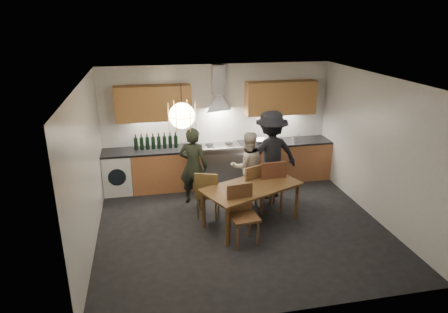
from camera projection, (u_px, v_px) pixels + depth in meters
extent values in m
plane|color=black|center=(241.00, 226.00, 7.15)|extent=(5.00, 5.00, 0.00)
cube|color=white|center=(217.00, 124.00, 8.79)|extent=(5.00, 0.02, 2.60)
cube|color=white|center=(289.00, 222.00, 4.64)|extent=(5.00, 0.02, 2.60)
cube|color=white|center=(87.00, 169.00, 6.24)|extent=(0.02, 4.50, 2.60)
cube|color=white|center=(377.00, 148.00, 7.19)|extent=(0.02, 4.50, 2.60)
cube|color=white|center=(244.00, 80.00, 6.28)|extent=(5.00, 4.50, 0.02)
cube|color=#D08350|center=(167.00, 169.00, 8.58)|extent=(1.45, 0.60, 0.86)
cube|color=#D08350|center=(284.00, 161.00, 9.09)|extent=(2.05, 0.60, 0.86)
cube|color=white|center=(118.00, 173.00, 8.39)|extent=(0.58, 0.58, 0.85)
cube|color=black|center=(151.00, 151.00, 8.38)|extent=(2.05, 0.62, 0.04)
cube|color=black|center=(285.00, 142.00, 8.93)|extent=(2.05, 0.62, 0.04)
cube|color=silver|center=(220.00, 167.00, 8.82)|extent=(0.90, 0.60, 0.80)
cube|color=black|center=(223.00, 172.00, 8.56)|extent=(0.78, 0.02, 0.42)
cube|color=slate|center=(220.00, 148.00, 8.67)|extent=(0.90, 0.60, 0.08)
cube|color=silver|center=(223.00, 149.00, 8.41)|extent=(0.90, 0.08, 0.04)
cube|color=tan|center=(153.00, 103.00, 8.18)|extent=(1.55, 0.35, 0.72)
cube|color=tan|center=(281.00, 98.00, 8.70)|extent=(1.55, 0.35, 0.72)
cube|color=silver|center=(218.00, 80.00, 8.34)|extent=(0.26, 0.22, 0.62)
cylinder|color=black|center=(181.00, 100.00, 6.08)|extent=(0.01, 0.01, 0.50)
sphere|color=#FFE0A5|center=(182.00, 116.00, 6.16)|extent=(0.40, 0.40, 0.40)
torus|color=gold|center=(182.00, 116.00, 6.16)|extent=(0.43, 0.43, 0.01)
cube|color=brown|center=(252.00, 187.00, 7.03)|extent=(1.93, 1.48, 0.04)
cylinder|color=brown|center=(227.00, 226.00, 6.45)|extent=(0.07, 0.07, 0.69)
cylinder|color=brown|center=(204.00, 210.00, 7.00)|extent=(0.07, 0.07, 0.69)
cylinder|color=brown|center=(297.00, 201.00, 7.30)|extent=(0.07, 0.07, 0.69)
cylinder|color=brown|center=(271.00, 188.00, 7.85)|extent=(0.07, 0.07, 0.69)
cube|color=brown|center=(208.00, 194.00, 7.37)|extent=(0.53, 0.53, 0.04)
cube|color=brown|center=(206.00, 186.00, 7.11)|extent=(0.41, 0.17, 0.46)
cylinder|color=brown|center=(218.00, 202.00, 7.59)|extent=(0.04, 0.04, 0.43)
cylinder|color=brown|center=(216.00, 210.00, 7.27)|extent=(0.04, 0.04, 0.43)
cylinder|color=brown|center=(201.00, 201.00, 7.63)|extent=(0.04, 0.04, 0.43)
cylinder|color=brown|center=(198.00, 209.00, 7.31)|extent=(0.04, 0.04, 0.43)
cube|color=brown|center=(248.00, 188.00, 7.58)|extent=(0.57, 0.57, 0.04)
cube|color=brown|center=(255.00, 178.00, 7.33)|extent=(0.43, 0.20, 0.48)
cylinder|color=brown|center=(250.00, 194.00, 7.89)|extent=(0.04, 0.04, 0.45)
cylinder|color=brown|center=(261.00, 201.00, 7.61)|extent=(0.04, 0.04, 0.45)
cylinder|color=brown|center=(235.00, 198.00, 7.71)|extent=(0.04, 0.04, 0.45)
cylinder|color=brown|center=(246.00, 205.00, 7.43)|extent=(0.04, 0.04, 0.45)
cube|color=brown|center=(269.00, 185.00, 7.62)|extent=(0.48, 0.48, 0.04)
cube|color=brown|center=(273.00, 175.00, 7.33)|extent=(0.47, 0.06, 0.52)
cylinder|color=brown|center=(274.00, 192.00, 7.92)|extent=(0.04, 0.04, 0.48)
cylinder|color=brown|center=(281.00, 201.00, 7.57)|extent=(0.04, 0.04, 0.48)
cylinder|color=brown|center=(256.00, 194.00, 7.84)|extent=(0.04, 0.04, 0.48)
cylinder|color=brown|center=(262.00, 203.00, 7.49)|extent=(0.04, 0.04, 0.48)
cube|color=brown|center=(244.00, 217.00, 6.47)|extent=(0.50, 0.50, 0.04)
cube|color=brown|center=(240.00, 197.00, 6.56)|extent=(0.44, 0.10, 0.48)
cylinder|color=brown|center=(237.00, 238.00, 6.34)|extent=(0.04, 0.04, 0.45)
cylinder|color=brown|center=(230.00, 227.00, 6.66)|extent=(0.04, 0.04, 0.45)
cylinder|color=brown|center=(258.00, 234.00, 6.45)|extent=(0.04, 0.04, 0.45)
cylinder|color=brown|center=(249.00, 224.00, 6.77)|extent=(0.04, 0.04, 0.45)
imported|color=black|center=(193.00, 166.00, 7.79)|extent=(0.67, 0.58, 1.56)
imported|color=beige|center=(248.00, 166.00, 7.96)|extent=(0.71, 0.57, 1.43)
imported|color=black|center=(271.00, 155.00, 8.06)|extent=(1.25, 0.82, 1.81)
imported|color=silver|center=(261.00, 141.00, 8.80)|extent=(0.36, 0.36, 0.08)
cylinder|color=silver|center=(296.00, 138.00, 8.90)|extent=(0.22, 0.22, 0.14)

